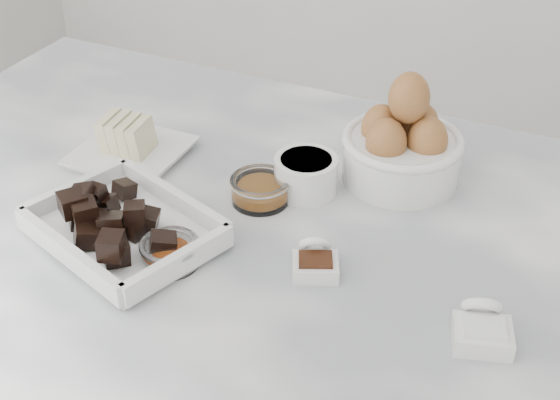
{
  "coord_description": "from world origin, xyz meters",
  "views": [
    {
      "loc": [
        0.35,
        -0.67,
        1.51
      ],
      "look_at": [
        0.02,
        0.03,
        0.98
      ],
      "focal_mm": 50.0,
      "sensor_mm": 36.0,
      "label": 1
    }
  ],
  "objects_px": {
    "honey_bowl": "(260,189)",
    "vanilla_spoon": "(315,261)",
    "butter_plate": "(129,144)",
    "salt_spoon": "(482,328)",
    "chocolate_dish": "(123,223)",
    "zest_bowl": "(170,252)",
    "sugar_ramekin": "(306,174)",
    "egg_bowl": "(402,146)"
  },
  "relations": [
    {
      "from": "chocolate_dish",
      "to": "butter_plate",
      "type": "height_order",
      "value": "butter_plate"
    },
    {
      "from": "chocolate_dish",
      "to": "butter_plate",
      "type": "relative_size",
      "value": 1.8
    },
    {
      "from": "honey_bowl",
      "to": "zest_bowl",
      "type": "height_order",
      "value": "honey_bowl"
    },
    {
      "from": "sugar_ramekin",
      "to": "chocolate_dish",
      "type": "bearing_deg",
      "value": -129.52
    },
    {
      "from": "honey_bowl",
      "to": "salt_spoon",
      "type": "distance_m",
      "value": 0.34
    },
    {
      "from": "butter_plate",
      "to": "egg_bowl",
      "type": "xyz_separation_m",
      "value": [
        0.36,
        0.11,
        0.03
      ]
    },
    {
      "from": "egg_bowl",
      "to": "vanilla_spoon",
      "type": "distance_m",
      "value": 0.23
    },
    {
      "from": "egg_bowl",
      "to": "honey_bowl",
      "type": "xyz_separation_m",
      "value": [
        -0.15,
        -0.13,
        -0.03
      ]
    },
    {
      "from": "vanilla_spoon",
      "to": "sugar_ramekin",
      "type": "bearing_deg",
      "value": 117.38
    },
    {
      "from": "sugar_ramekin",
      "to": "honey_bowl",
      "type": "relative_size",
      "value": 1.05
    },
    {
      "from": "butter_plate",
      "to": "egg_bowl",
      "type": "distance_m",
      "value": 0.38
    },
    {
      "from": "butter_plate",
      "to": "honey_bowl",
      "type": "height_order",
      "value": "butter_plate"
    },
    {
      "from": "honey_bowl",
      "to": "butter_plate",
      "type": "bearing_deg",
      "value": 174.84
    },
    {
      "from": "egg_bowl",
      "to": "honey_bowl",
      "type": "bearing_deg",
      "value": -138.52
    },
    {
      "from": "salt_spoon",
      "to": "sugar_ramekin",
      "type": "bearing_deg",
      "value": 147.38
    },
    {
      "from": "butter_plate",
      "to": "salt_spoon",
      "type": "xyz_separation_m",
      "value": [
        0.53,
        -0.15,
        -0.01
      ]
    },
    {
      "from": "butter_plate",
      "to": "honey_bowl",
      "type": "relative_size",
      "value": 1.83
    },
    {
      "from": "salt_spoon",
      "to": "honey_bowl",
      "type": "bearing_deg",
      "value": 157.86
    },
    {
      "from": "egg_bowl",
      "to": "honey_bowl",
      "type": "relative_size",
      "value": 2.04
    },
    {
      "from": "sugar_ramekin",
      "to": "vanilla_spoon",
      "type": "height_order",
      "value": "sugar_ramekin"
    },
    {
      "from": "chocolate_dish",
      "to": "zest_bowl",
      "type": "xyz_separation_m",
      "value": [
        0.07,
        -0.02,
        -0.01
      ]
    },
    {
      "from": "chocolate_dish",
      "to": "honey_bowl",
      "type": "xyz_separation_m",
      "value": [
        0.11,
        0.14,
        -0.01
      ]
    },
    {
      "from": "honey_bowl",
      "to": "vanilla_spoon",
      "type": "bearing_deg",
      "value": -39.89
    },
    {
      "from": "butter_plate",
      "to": "honey_bowl",
      "type": "bearing_deg",
      "value": -5.16
    },
    {
      "from": "egg_bowl",
      "to": "zest_bowl",
      "type": "relative_size",
      "value": 2.3
    },
    {
      "from": "vanilla_spoon",
      "to": "egg_bowl",
      "type": "bearing_deg",
      "value": 83.28
    },
    {
      "from": "chocolate_dish",
      "to": "sugar_ramekin",
      "type": "distance_m",
      "value": 0.24
    },
    {
      "from": "honey_bowl",
      "to": "salt_spoon",
      "type": "height_order",
      "value": "salt_spoon"
    },
    {
      "from": "salt_spoon",
      "to": "zest_bowl",
      "type": "bearing_deg",
      "value": -175.14
    },
    {
      "from": "egg_bowl",
      "to": "zest_bowl",
      "type": "distance_m",
      "value": 0.34
    },
    {
      "from": "chocolate_dish",
      "to": "salt_spoon",
      "type": "height_order",
      "value": "chocolate_dish"
    },
    {
      "from": "egg_bowl",
      "to": "vanilla_spoon",
      "type": "relative_size",
      "value": 2.12
    },
    {
      "from": "chocolate_dish",
      "to": "butter_plate",
      "type": "bearing_deg",
      "value": 122.39
    },
    {
      "from": "vanilla_spoon",
      "to": "honey_bowl",
      "type": "bearing_deg",
      "value": 140.11
    },
    {
      "from": "chocolate_dish",
      "to": "vanilla_spoon",
      "type": "xyz_separation_m",
      "value": [
        0.23,
        0.04,
        -0.01
      ]
    },
    {
      "from": "zest_bowl",
      "to": "sugar_ramekin",
      "type": "bearing_deg",
      "value": 68.45
    },
    {
      "from": "chocolate_dish",
      "to": "vanilla_spoon",
      "type": "height_order",
      "value": "chocolate_dish"
    },
    {
      "from": "butter_plate",
      "to": "zest_bowl",
      "type": "distance_m",
      "value": 0.25
    },
    {
      "from": "chocolate_dish",
      "to": "butter_plate",
      "type": "xyz_separation_m",
      "value": [
        -0.1,
        0.16,
        -0.0
      ]
    },
    {
      "from": "sugar_ramekin",
      "to": "egg_bowl",
      "type": "bearing_deg",
      "value": 39.17
    },
    {
      "from": "sugar_ramekin",
      "to": "vanilla_spoon",
      "type": "bearing_deg",
      "value": -62.62
    },
    {
      "from": "egg_bowl",
      "to": "salt_spoon",
      "type": "height_order",
      "value": "egg_bowl"
    }
  ]
}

